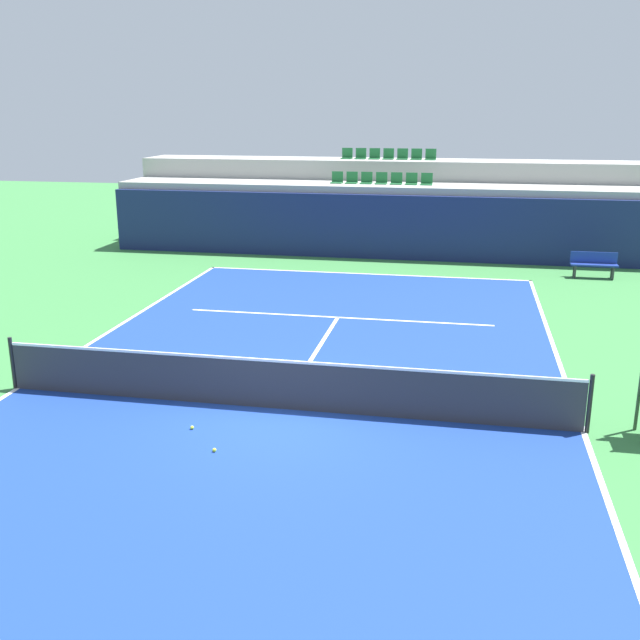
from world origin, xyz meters
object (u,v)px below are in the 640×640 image
player_bench (594,263)px  tennis_ball_2 (214,450)px  tennis_net (280,384)px  tennis_ball_1 (192,428)px

player_bench → tennis_ball_2: size_ratio=22.73×
tennis_net → tennis_ball_1: (-1.29, -1.20, -0.47)m
tennis_net → tennis_ball_2: tennis_net is taller
tennis_net → player_bench: size_ratio=7.39×
tennis_net → tennis_ball_1: size_ratio=167.88×
tennis_net → player_bench: (7.52, 12.89, -0.00)m
player_bench → tennis_net: bearing=-120.3°
player_bench → tennis_ball_2: bearing=-118.7°
player_bench → tennis_ball_1: size_ratio=22.73×
player_bench → tennis_ball_1: 16.63m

